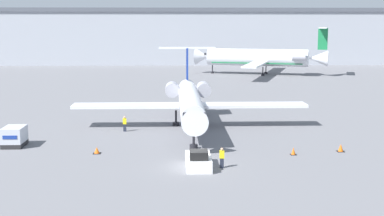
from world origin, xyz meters
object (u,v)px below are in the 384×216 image
at_px(pushback_tug, 198,161).
at_px(traffic_cone_left, 97,150).
at_px(traffic_cone_right, 293,151).
at_px(worker_near_tug, 222,157).
at_px(traffic_cone_mid, 341,148).
at_px(worker_by_wing, 125,123).
at_px(airplane_main, 190,100).
at_px(luggage_cart, 14,137).
at_px(airplane_parked_far_left, 261,58).

bearing_deg(pushback_tug, traffic_cone_left, 150.74).
relative_size(pushback_tug, traffic_cone_right, 6.38).
xyz_separation_m(worker_near_tug, traffic_cone_left, (-11.34, 5.40, -0.62)).
distance_m(pushback_tug, traffic_cone_left, 10.73).
relative_size(traffic_cone_right, traffic_cone_mid, 0.94).
height_order(worker_by_wing, traffic_cone_left, worker_by_wing).
bearing_deg(traffic_cone_right, airplane_main, 122.53).
xyz_separation_m(pushback_tug, traffic_cone_left, (-9.35, 5.24, -0.31)).
xyz_separation_m(airplane_main, traffic_cone_left, (-9.13, -13.50, -2.83)).
bearing_deg(luggage_cart, pushback_tug, -25.34).
bearing_deg(traffic_cone_mid, pushback_tug, -159.09).
distance_m(airplane_main, worker_near_tug, 19.15).
distance_m(airplane_main, traffic_cone_right, 17.48).
relative_size(worker_by_wing, traffic_cone_left, 2.47).
bearing_deg(traffic_cone_right, worker_by_wing, 145.67).
relative_size(luggage_cart, traffic_cone_mid, 3.89).
distance_m(luggage_cart, airplane_parked_far_left, 83.22).
bearing_deg(worker_near_tug, traffic_cone_mid, 24.69).
xyz_separation_m(traffic_cone_mid, airplane_parked_far_left, (4.56, 78.00, 3.72)).
relative_size(airplane_main, airplane_parked_far_left, 0.74).
relative_size(pushback_tug, traffic_cone_mid, 5.98).
height_order(traffic_cone_mid, airplane_parked_far_left, airplane_parked_far_left).
bearing_deg(traffic_cone_left, airplane_parked_far_left, 70.42).
distance_m(airplane_main, traffic_cone_mid, 19.66).
xyz_separation_m(worker_near_tug, traffic_cone_right, (7.07, 4.34, -0.59)).
height_order(luggage_cart, worker_near_tug, luggage_cart).
height_order(traffic_cone_left, traffic_cone_right, traffic_cone_right).
distance_m(worker_near_tug, traffic_cone_mid, 13.07).
bearing_deg(pushback_tug, airplane_main, 90.69).
relative_size(worker_by_wing, traffic_cone_right, 2.52).
bearing_deg(airplane_main, luggage_cart, -150.12).
height_order(worker_near_tug, worker_by_wing, worker_by_wing).
distance_m(pushback_tug, worker_near_tug, 2.02).
relative_size(pushback_tug, worker_near_tug, 2.55).
bearing_deg(luggage_cart, traffic_cone_right, -9.11).
distance_m(worker_near_tug, airplane_parked_far_left, 85.12).
relative_size(luggage_cart, airplane_parked_far_left, 0.08).
bearing_deg(worker_by_wing, airplane_main, 22.57).
xyz_separation_m(worker_near_tug, traffic_cone_mid, (11.86, 5.45, -0.56)).
xyz_separation_m(luggage_cart, traffic_cone_right, (27.05, -4.34, -0.65)).
bearing_deg(airplane_parked_far_left, worker_by_wing, -111.10).
distance_m(luggage_cart, traffic_cone_mid, 32.02).
height_order(worker_by_wing, traffic_cone_right, worker_by_wing).
bearing_deg(traffic_cone_left, pushback_tug, -29.26).
bearing_deg(traffic_cone_mid, airplane_main, 136.31).
relative_size(worker_by_wing, airplane_parked_far_left, 0.05).
height_order(traffic_cone_right, airplane_parked_far_left, airplane_parked_far_left).
height_order(airplane_main, airplane_parked_far_left, airplane_parked_far_left).
height_order(traffic_cone_left, airplane_parked_far_left, airplane_parked_far_left).
bearing_deg(airplane_main, traffic_cone_left, -124.08).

